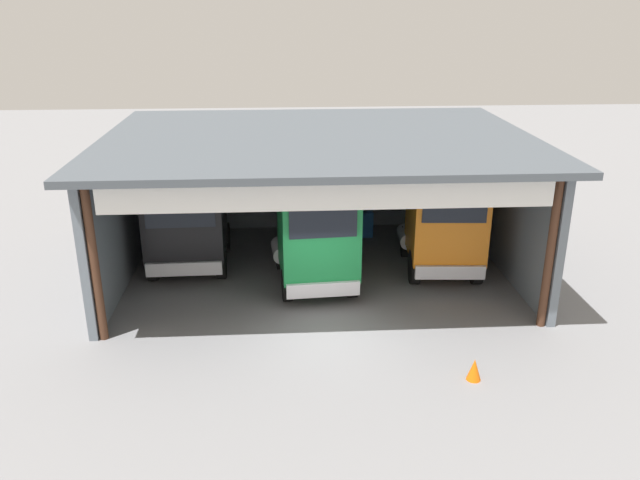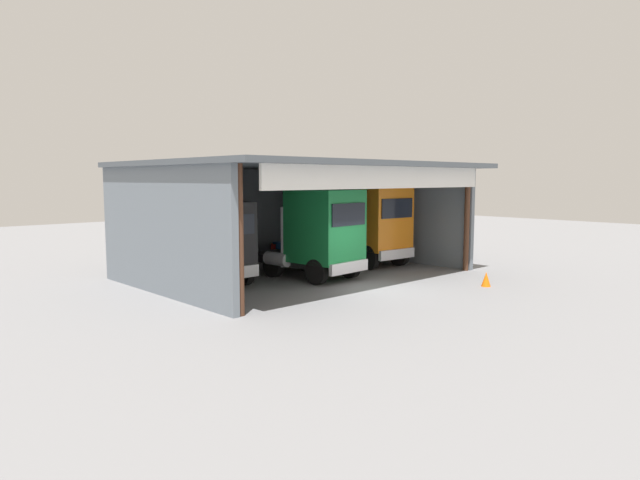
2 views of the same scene
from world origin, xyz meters
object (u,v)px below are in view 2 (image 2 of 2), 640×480
Objects in this scene: truck_orange_left_bay at (373,225)px; truck_green_yard_outside at (319,233)px; truck_black_right_bay at (206,242)px; tool_cart at (284,252)px; traffic_cone at (486,279)px; oil_drum at (277,253)px.

truck_green_yard_outside is at bearing 15.10° from truck_orange_left_bay.
truck_orange_left_bay reaches higher than truck_black_right_bay.
tool_cart reaches higher than traffic_cone.
tool_cart is (6.28, 2.98, -1.22)m from truck_black_right_bay.
traffic_cone is at bearing 87.49° from truck_orange_left_bay.
truck_orange_left_bay is (4.26, 0.85, 0.05)m from truck_green_yard_outside.
traffic_cone is (3.55, -5.55, -1.63)m from truck_green_yard_outside.
truck_orange_left_bay reaches higher than oil_drum.
truck_green_yard_outside reaches higher than tool_cart.
truck_black_right_bay reaches higher than oil_drum.
oil_drum is 0.89× the size of tool_cart.
oil_drum is 1.59× the size of traffic_cone.
truck_orange_left_bay is at bearing -59.49° from oil_drum.
truck_green_yard_outside is 5.35m from tool_cart.
truck_orange_left_bay is 6.65m from traffic_cone.
traffic_cone is (1.52, -10.28, -0.22)m from tool_cart.
truck_green_yard_outside is at bearing 122.64° from traffic_cone.
truck_black_right_bay is 7.06m from tool_cart.
truck_green_yard_outside reaches higher than truck_black_right_bay.
tool_cart is at bearing 98.40° from traffic_cone.
truck_black_right_bay is at bearing -2.25° from truck_orange_left_bay.
oil_drum is 10.72m from traffic_cone.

